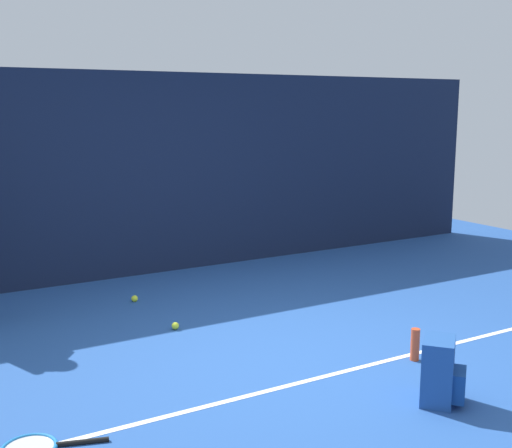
% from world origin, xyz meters
% --- Properties ---
extents(ground_plane, '(12.00, 12.00, 0.00)m').
position_xyz_m(ground_plane, '(0.00, 0.00, 0.00)').
color(ground_plane, '#234C93').
extents(back_fence, '(10.00, 0.10, 2.34)m').
position_xyz_m(back_fence, '(0.00, 3.00, 1.17)').
color(back_fence, '#141E38').
rests_on(back_fence, ground).
extents(court_line, '(9.00, 0.05, 0.00)m').
position_xyz_m(court_line, '(0.00, -0.50, 0.00)').
color(court_line, white).
rests_on(court_line, ground).
extents(tennis_racket, '(0.64, 0.41, 0.03)m').
position_xyz_m(tennis_racket, '(-2.00, -0.49, 0.01)').
color(tennis_racket, black).
rests_on(tennis_racket, ground).
extents(backpack, '(0.38, 0.38, 0.44)m').
position_xyz_m(backpack, '(0.48, -1.22, 0.21)').
color(backpack, '#1E478C').
rests_on(backpack, ground).
extents(tennis_ball_near_player, '(0.07, 0.07, 0.07)m').
position_xyz_m(tennis_ball_near_player, '(-0.51, 1.97, 0.03)').
color(tennis_ball_near_player, '#CCE033').
rests_on(tennis_ball_near_player, ground).
extents(tennis_ball_by_fence, '(0.07, 0.07, 0.07)m').
position_xyz_m(tennis_ball_by_fence, '(-0.48, 1.00, 0.03)').
color(tennis_ball_by_fence, '#CCE033').
rests_on(tennis_ball_by_fence, ground).
extents(water_bottle, '(0.07, 0.07, 0.25)m').
position_xyz_m(water_bottle, '(0.85, -0.59, 0.13)').
color(water_bottle, '#D84C26').
rests_on(water_bottle, ground).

